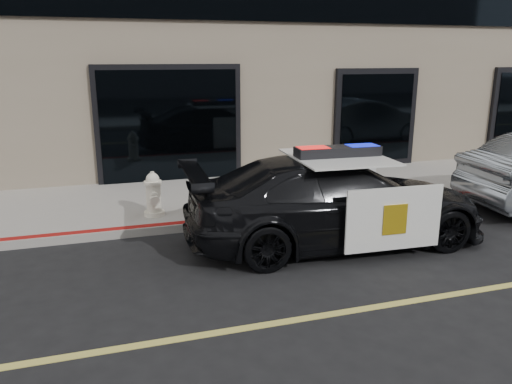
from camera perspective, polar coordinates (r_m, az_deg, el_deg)
name	(u,v)px	position (r m, az deg, el deg)	size (l,w,h in m)	color
ground	(336,314)	(6.34, 9.08, -13.58)	(120.00, 120.00, 0.00)	black
sidewalk_n	(229,197)	(10.92, -3.07, -0.54)	(60.00, 3.50, 0.15)	gray
police_car	(336,200)	(8.36, 9.11, -0.93)	(2.56, 5.21, 1.65)	black
fire_hydrant	(154,195)	(9.47, -11.63, -0.37)	(0.38, 0.53, 0.84)	white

